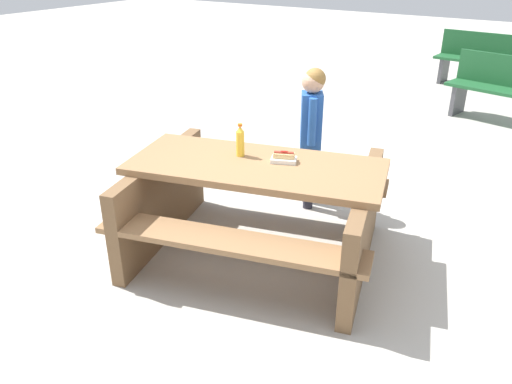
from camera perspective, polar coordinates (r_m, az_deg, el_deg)
name	(u,v)px	position (r m, az deg, el deg)	size (l,w,h in m)	color
ground_plane	(256,253)	(3.97, 0.00, -6.82)	(30.00, 30.00, 0.00)	#B7B2A8
picnic_table	(256,202)	(3.75, 0.00, -1.10)	(2.10, 1.81, 0.75)	olive
soda_bottle	(240,141)	(3.72, -1.76, 5.68)	(0.06, 0.06, 0.24)	yellow
hotdog_tray	(284,158)	(3.64, 3.11, 3.82)	(0.21, 0.17, 0.08)	white
child_in_coat	(311,121)	(4.41, 6.19, 7.87)	(0.24, 0.28, 1.24)	#262633
park_bench_near	(484,59)	(9.38, 24.02, 13.34)	(1.53, 0.54, 0.85)	#1E592D
park_bench_mid	(508,89)	(7.52, 26.23, 10.25)	(1.55, 0.72, 0.85)	#1E592D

